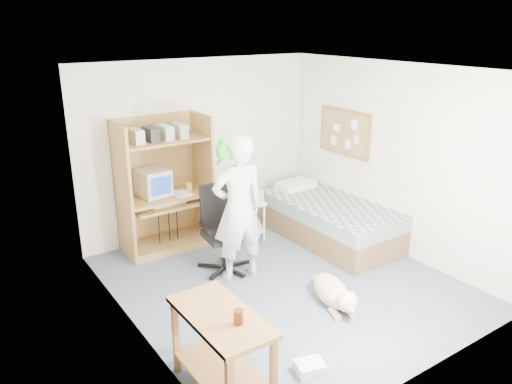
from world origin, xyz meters
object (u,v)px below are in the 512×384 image
bed (330,221)px  office_chair (223,240)px  side_desk (221,342)px  person (238,209)px  printer_cart (245,215)px  computer_hutch (164,190)px  dog (333,292)px

bed → office_chair: office_chair is taller
bed → side_desk: 3.39m
side_desk → person: 2.04m
side_desk → person: person is taller
bed → printer_cart: bed is taller
computer_hutch → printer_cart: bearing=-26.2°
computer_hutch → dog: computer_hutch is taller
computer_hutch → dog: size_ratio=1.91×
bed → person: person is taller
bed → printer_cart: (-1.02, 0.64, 0.10)m
bed → dog: bearing=-130.8°
computer_hutch → side_desk: bearing=-106.1°
side_desk → printer_cart: size_ratio=1.72×
side_desk → printer_cart: 3.06m
office_chair → dog: size_ratio=1.13×
bed → dog: 1.77m
person → side_desk: bearing=60.4°
side_desk → office_chair: office_chair is taller
bed → side_desk: size_ratio=2.02×
dog → side_desk: bearing=-147.8°
computer_hutch → office_chair: (0.30, -1.02, -0.44)m
side_desk → office_chair: (1.15, 1.92, -0.11)m
side_desk → office_chair: size_ratio=0.93×
dog → person: bearing=130.7°
computer_hutch → person: bearing=-75.7°
person → printer_cart: 1.18m
bed → side_desk: bearing=-147.5°
dog → printer_cart: printer_cart is taller
bed → printer_cart: bearing=147.9°
computer_hutch → side_desk: 3.08m
dog → printer_cart: size_ratio=1.62×
computer_hutch → side_desk: computer_hutch is taller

